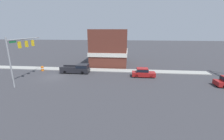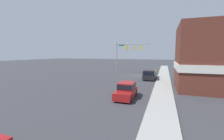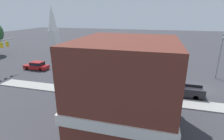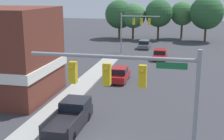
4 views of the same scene
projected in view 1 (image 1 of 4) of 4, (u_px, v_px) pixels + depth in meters
The scene contains 7 objects.
ground_plane at pixel (54, 77), 27.83m from camera, with size 200.00×200.00×0.00m, color #38383D.
sidewalk_curb at pixel (66, 69), 33.28m from camera, with size 2.40×60.00×0.14m.
near_signal_assembly at pixel (21, 49), 24.05m from camera, with size 8.14×0.49×7.57m.
car_lead at pixel (143, 72), 27.81m from camera, with size 1.75×4.24×1.67m.
pickup_truck_parked at pixel (78, 69), 30.34m from camera, with size 2.11×5.75×1.80m.
construction_barrel at pixel (42, 69), 31.90m from camera, with size 0.55×0.55×1.00m.
corner_brick_building at pixel (110, 48), 37.36m from camera, with size 9.62×8.87×8.63m.
Camera 1 is at (25.18, 13.69, 8.57)m, focal length 24.00 mm.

